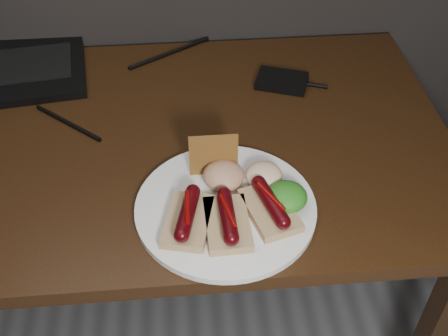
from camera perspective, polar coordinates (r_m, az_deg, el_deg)
name	(u,v)px	position (r m, az deg, el deg)	size (l,w,h in m)	color
desk	(99,174)	(1.18, -12.54, -0.58)	(1.40, 0.70, 0.75)	#321C0C
hard_drive	(282,81)	(1.24, 5.88, 8.79)	(0.11, 0.08, 0.02)	black
desk_cables	(86,94)	(1.24, -13.81, 7.30)	(1.06, 0.38, 0.01)	black
plate	(226,208)	(0.95, 0.16, -4.04)	(0.31, 0.31, 0.01)	white
bread_sausage_left	(188,217)	(0.91, -3.70, -5.02)	(0.09, 0.13, 0.04)	tan
bread_sausage_center	(227,220)	(0.90, 0.35, -5.33)	(0.07, 0.12, 0.04)	tan
bread_sausage_right	(270,207)	(0.93, 4.70, -3.93)	(0.10, 0.13, 0.04)	tan
crispbread	(214,155)	(0.98, -1.07, 1.33)	(0.09, 0.01, 0.09)	#A46B2C
salad_greens	(287,197)	(0.94, 6.38, -2.91)	(0.07, 0.07, 0.04)	#165611
salsa_mound	(224,175)	(0.97, -0.04, -0.76)	(0.07, 0.07, 0.04)	maroon
coleslaw_mound	(264,175)	(0.98, 4.07, -0.71)	(0.06, 0.06, 0.04)	white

